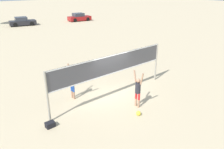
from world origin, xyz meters
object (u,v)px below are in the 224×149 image
at_px(volleyball, 138,113).
at_px(gear_bag, 50,125).
at_px(volleyball_net, 112,67).
at_px(parked_car_far, 79,17).
at_px(player_spiker, 138,89).
at_px(parked_car_mid, 22,22).
at_px(player_blocker, 72,81).

distance_m(volleyball, gear_bag, 4.20).
bearing_deg(volleyball_net, parked_car_far, 61.02).
relative_size(player_spiker, volleyball, 8.46).
height_order(gear_bag, parked_car_mid, parked_car_mid).
relative_size(volleyball_net, player_spiker, 3.90).
distance_m(volleyball_net, player_blocker, 2.34).
bearing_deg(gear_bag, player_spiker, -16.59).
bearing_deg(gear_bag, player_blocker, 37.57).
relative_size(gear_bag, parked_car_mid, 0.09).
bearing_deg(parked_car_mid, player_blocker, -92.85).
relative_size(player_blocker, parked_car_mid, 0.47).
xyz_separation_m(gear_bag, parked_car_mid, (9.01, 28.81, 0.49)).
relative_size(player_blocker, parked_car_far, 0.47).
distance_m(player_blocker, gear_bag, 2.94).
xyz_separation_m(parked_car_mid, parked_car_far, (9.90, -1.51, 0.02)).
height_order(volleyball, parked_car_far, parked_car_far).
distance_m(player_blocker, volleyball, 4.04).
bearing_deg(player_spiker, volleyball_net, 9.35).
relative_size(volleyball_net, volleyball, 32.97).
bearing_deg(volleyball_net, player_spiker, -80.65).
xyz_separation_m(volleyball_net, volleyball, (-0.29, -2.35, -1.68)).
bearing_deg(parked_car_far, player_spiker, -109.55).
relative_size(gear_bag, parked_car_far, 0.09).
bearing_deg(parked_car_far, gear_bag, -117.20).
height_order(player_spiker, parked_car_mid, player_spiker).
distance_m(parked_car_mid, parked_car_far, 10.01).
distance_m(gear_bag, parked_car_far, 33.22).
relative_size(volleyball, gear_bag, 0.58).
bearing_deg(volleyball, volleyball_net, 83.02).
relative_size(player_spiker, parked_car_far, 0.46).
bearing_deg(player_spiker, parked_car_mid, -8.89).
relative_size(player_spiker, parked_car_mid, 0.46).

